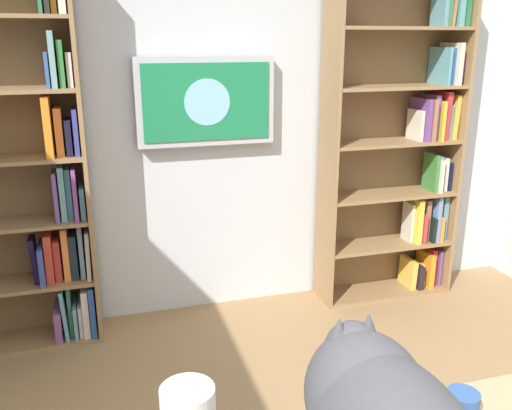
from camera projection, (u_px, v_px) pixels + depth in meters
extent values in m
cube|color=silver|center=(205.00, 97.00, 3.24)|extent=(4.52, 0.06, 2.70)
cube|color=#937047|center=(451.00, 139.00, 3.59)|extent=(0.02, 0.28, 2.10)
cube|color=#937047|center=(329.00, 146.00, 3.35)|extent=(0.02, 0.28, 2.10)
cube|color=brown|center=(382.00, 139.00, 3.59)|extent=(0.90, 0.01, 2.10)
cube|color=#937047|center=(381.00, 290.00, 3.77)|extent=(0.86, 0.27, 0.02)
cube|color=#937047|center=(385.00, 244.00, 3.67)|extent=(0.86, 0.27, 0.02)
cube|color=#937047|center=(388.00, 194.00, 3.57)|extent=(0.86, 0.27, 0.02)
cube|color=#937047|center=(392.00, 142.00, 3.47)|extent=(0.86, 0.27, 0.02)
cube|color=#937047|center=(396.00, 87.00, 3.37)|extent=(0.86, 0.27, 0.02)
cube|color=#937047|center=(401.00, 28.00, 3.27)|extent=(0.86, 0.27, 0.02)
cube|color=#724880|center=(435.00, 265.00, 3.83)|extent=(0.02, 0.14, 0.26)
cube|color=red|center=(430.00, 265.00, 3.83)|extent=(0.04, 0.12, 0.27)
cube|color=orange|center=(425.00, 268.00, 3.82)|extent=(0.04, 0.19, 0.24)
cube|color=gold|center=(419.00, 273.00, 3.83)|extent=(0.03, 0.12, 0.16)
cube|color=black|center=(414.00, 273.00, 3.82)|extent=(0.04, 0.21, 0.17)
cube|color=#E9BB48|center=(408.00, 272.00, 3.80)|extent=(0.04, 0.18, 0.20)
cube|color=#63909D|center=(438.00, 215.00, 3.74)|extent=(0.03, 0.18, 0.30)
cube|color=orange|center=(433.00, 225.00, 3.75)|extent=(0.02, 0.24, 0.17)
cube|color=#6D8CB3|center=(431.00, 216.00, 3.70)|extent=(0.03, 0.19, 0.31)
cube|color=black|center=(426.00, 226.00, 3.73)|extent=(0.02, 0.23, 0.17)
cube|color=#916147|center=(422.00, 219.00, 3.69)|extent=(0.03, 0.15, 0.29)
cube|color=#BB3638|center=(418.00, 225.00, 3.69)|extent=(0.02, 0.20, 0.20)
cube|color=gold|center=(413.00, 219.00, 3.67)|extent=(0.04, 0.19, 0.30)
cube|color=beige|center=(408.00, 222.00, 3.67)|extent=(0.02, 0.12, 0.26)
cube|color=black|center=(444.00, 175.00, 3.65)|extent=(0.02, 0.15, 0.19)
cube|color=beige|center=(440.00, 173.00, 3.63)|extent=(0.03, 0.15, 0.22)
cube|color=#67A09D|center=(436.00, 172.00, 3.63)|extent=(0.03, 0.13, 0.23)
cube|color=beige|center=(434.00, 174.00, 3.61)|extent=(0.02, 0.21, 0.22)
cube|color=#3E7F3A|center=(431.00, 172.00, 3.60)|extent=(0.02, 0.16, 0.25)
cube|color=gold|center=(450.00, 116.00, 3.52)|extent=(0.04, 0.15, 0.28)
cube|color=#6095A0|center=(444.00, 121.00, 3.53)|extent=(0.02, 0.15, 0.22)
cube|color=#BD2E33|center=(441.00, 115.00, 3.49)|extent=(0.04, 0.16, 0.30)
cube|color=gold|center=(435.00, 120.00, 3.50)|extent=(0.02, 0.21, 0.25)
cube|color=slate|center=(430.00, 117.00, 3.49)|extent=(0.03, 0.17, 0.28)
cube|color=#A0654C|center=(425.00, 119.00, 3.48)|extent=(0.03, 0.23, 0.26)
cube|color=#6E4187|center=(420.00, 119.00, 3.47)|extent=(0.03, 0.23, 0.26)
cube|color=beige|center=(415.00, 125.00, 3.48)|extent=(0.02, 0.17, 0.19)
cube|color=#6E3F8B|center=(456.00, 70.00, 3.44)|extent=(0.03, 0.13, 0.17)
cube|color=beige|center=(450.00, 64.00, 3.42)|extent=(0.03, 0.23, 0.25)
cube|color=#2C4F90|center=(445.00, 66.00, 3.42)|extent=(0.03, 0.16, 0.22)
cube|color=#599EAC|center=(440.00, 66.00, 3.41)|extent=(0.02, 0.23, 0.23)
cube|color=#2E7243|center=(461.00, 13.00, 3.34)|extent=(0.03, 0.17, 0.17)
cube|color=#5BA29F|center=(455.00, 7.00, 3.33)|extent=(0.04, 0.16, 0.23)
cube|color=#A3764D|center=(449.00, 2.00, 3.31)|extent=(0.04, 0.14, 0.29)
cube|color=#3E7646|center=(444.00, 12.00, 3.31)|extent=(0.03, 0.15, 0.17)
cube|color=#5B96A6|center=(440.00, 11.00, 3.30)|extent=(0.03, 0.15, 0.19)
cube|color=#937047|center=(85.00, 155.00, 2.95)|extent=(0.02, 0.28, 2.15)
cube|color=#937047|center=(20.00, 341.00, 3.14)|extent=(0.88, 0.27, 0.02)
cube|color=#937047|center=(12.00, 285.00, 3.04)|extent=(0.88, 0.27, 0.02)
cube|color=#937047|center=(3.00, 225.00, 2.93)|extent=(0.88, 0.27, 0.02)
cube|color=#295090|center=(92.00, 306.00, 3.20)|extent=(0.03, 0.24, 0.31)
cube|color=beige|center=(86.00, 308.00, 3.20)|extent=(0.04, 0.23, 0.29)
cube|color=silver|center=(81.00, 316.00, 3.21)|extent=(0.02, 0.22, 0.19)
cube|color=#6298A4|center=(76.00, 318.00, 3.18)|extent=(0.02, 0.21, 0.20)
cube|color=#3F754E|center=(70.00, 308.00, 3.17)|extent=(0.02, 0.16, 0.31)
cube|color=#5A98B3|center=(65.00, 310.00, 3.15)|extent=(0.03, 0.21, 0.31)
cube|color=#804981|center=(59.00, 320.00, 3.17)|extent=(0.04, 0.23, 0.18)
cube|color=beige|center=(88.00, 252.00, 3.10)|extent=(0.03, 0.19, 0.28)
cube|color=#7190A3|center=(81.00, 250.00, 3.09)|extent=(0.02, 0.15, 0.32)
cube|color=#1C262F|center=(74.00, 255.00, 3.08)|extent=(0.04, 0.13, 0.26)
cube|color=orange|center=(66.00, 253.00, 3.06)|extent=(0.03, 0.13, 0.30)
cube|color=#AD3429|center=(58.00, 258.00, 3.07)|extent=(0.04, 0.14, 0.24)
cube|color=#C43B28|center=(50.00, 255.00, 3.05)|extent=(0.04, 0.20, 0.29)
cube|color=#38478F|center=(43.00, 262.00, 3.04)|extent=(0.03, 0.23, 0.22)
cube|color=black|center=(35.00, 259.00, 3.02)|extent=(0.04, 0.12, 0.26)
cube|color=#5F999D|center=(83.00, 201.00, 3.02)|extent=(0.02, 0.20, 0.18)
cube|color=#7D4286|center=(75.00, 192.00, 2.99)|extent=(0.02, 0.24, 0.29)
cube|color=#5A96A5|center=(69.00, 192.00, 2.99)|extent=(0.03, 0.14, 0.28)
cube|color=#67A4A6|center=(63.00, 192.00, 2.96)|extent=(0.03, 0.15, 0.30)
cube|color=#73498A|center=(56.00, 196.00, 2.95)|extent=(0.02, 0.15, 0.27)
cube|color=#384196|center=(76.00, 131.00, 2.90)|extent=(0.02, 0.17, 0.25)
cube|color=black|center=(69.00, 137.00, 2.91)|extent=(0.03, 0.17, 0.19)
cube|color=orange|center=(59.00, 131.00, 2.89)|extent=(0.04, 0.15, 0.25)
cube|color=orange|center=(49.00, 126.00, 2.86)|extent=(0.04, 0.23, 0.32)
cube|color=silver|center=(70.00, 70.00, 2.82)|extent=(0.03, 0.12, 0.18)
cube|color=#327E3D|center=(61.00, 64.00, 2.80)|extent=(0.03, 0.17, 0.24)
cube|color=#709E9E|center=(53.00, 59.00, 2.77)|extent=(0.03, 0.18, 0.28)
cube|color=#355597|center=(48.00, 70.00, 2.78)|extent=(0.02, 0.17, 0.18)
cube|color=#B7B7BC|center=(206.00, 101.00, 3.17)|extent=(0.81, 0.06, 0.51)
cube|color=#1E7F4C|center=(207.00, 102.00, 3.14)|extent=(0.74, 0.01, 0.44)
cylinder|color=#8CCCEA|center=(207.00, 102.00, 3.13)|extent=(0.27, 0.00, 0.27)
ellipsoid|color=#4C4C51|center=(365.00, 398.00, 1.09)|extent=(0.24, 0.29, 0.27)
sphere|color=#4C4C51|center=(353.00, 350.00, 1.13)|extent=(0.12, 0.12, 0.12)
cone|color=#4C4C51|center=(368.00, 328.00, 1.13)|extent=(0.05, 0.05, 0.07)
cone|color=#4C4C51|center=(339.00, 333.00, 1.11)|extent=(0.05, 0.05, 0.07)
cone|color=beige|center=(370.00, 331.00, 1.13)|extent=(0.03, 0.03, 0.05)
cone|color=beige|center=(340.00, 336.00, 1.11)|extent=(0.03, 0.03, 0.05)
cylinder|color=#335999|center=(462.00, 410.00, 1.33)|extent=(0.08, 0.08, 0.10)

